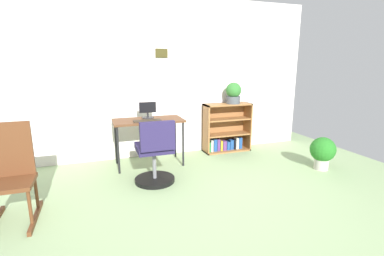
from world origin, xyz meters
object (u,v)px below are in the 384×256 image
at_px(rocking_chair, 11,173).
at_px(potted_plant_floor, 323,151).
at_px(desk, 148,124).
at_px(monitor, 148,111).
at_px(keyboard, 147,121).
at_px(bookshelf_low, 225,130).
at_px(potted_plant_on_shelf, 233,93).
at_px(office_chair, 155,156).

bearing_deg(rocking_chair, potted_plant_floor, 0.90).
height_order(desk, monitor, monitor).
bearing_deg(monitor, keyboard, -102.57).
distance_m(bookshelf_low, potted_plant_on_shelf, 0.67).
height_order(desk, rocking_chair, rocking_chair).
bearing_deg(potted_plant_on_shelf, rocking_chair, -156.87).
xyz_separation_m(office_chair, potted_plant_floor, (2.40, -0.30, -0.09)).
xyz_separation_m(rocking_chair, potted_plant_floor, (3.89, 0.06, -0.21)).
relative_size(keyboard, bookshelf_low, 0.47).
relative_size(desk, potted_plant_on_shelf, 2.84).
height_order(bookshelf_low, potted_plant_on_shelf, potted_plant_on_shelf).
distance_m(monitor, keyboard, 0.27).
relative_size(rocking_chair, potted_plant_floor, 2.01).
relative_size(office_chair, potted_plant_on_shelf, 2.37).
bearing_deg(rocking_chair, potted_plant_on_shelf, 23.13).
xyz_separation_m(bookshelf_low, potted_plant_floor, (0.93, -1.31, -0.09)).
relative_size(desk, bookshelf_low, 1.22).
height_order(office_chair, bookshelf_low, office_chair).
bearing_deg(keyboard, monitor, 77.43).
bearing_deg(desk, potted_plant_on_shelf, 8.69).
bearing_deg(potted_plant_floor, monitor, 154.18).
bearing_deg(keyboard, bookshelf_low, 16.08).
bearing_deg(rocking_chair, keyboard, 32.07).
height_order(bookshelf_low, potted_plant_floor, bookshelf_low).
bearing_deg(monitor, office_chair, -95.03).
relative_size(monitor, keyboard, 0.64).
bearing_deg(bookshelf_low, keyboard, -163.92).
relative_size(desk, rocking_chair, 1.06).
bearing_deg(bookshelf_low, rocking_chair, -155.25).
distance_m(desk, bookshelf_low, 1.47).
distance_m(desk, potted_plant_on_shelf, 1.58).
height_order(keyboard, potted_plant_floor, keyboard).
relative_size(monitor, potted_plant_floor, 0.53).
xyz_separation_m(office_chair, potted_plant_on_shelf, (1.58, 0.95, 0.66)).
height_order(office_chair, potted_plant_floor, office_chair).
bearing_deg(potted_plant_on_shelf, potted_plant_floor, -56.65).
bearing_deg(potted_plant_floor, bookshelf_low, 125.44).
bearing_deg(bookshelf_low, potted_plant_on_shelf, -27.40).
distance_m(keyboard, office_chair, 0.68).
bearing_deg(rocking_chair, office_chair, 13.62).
height_order(rocking_chair, bookshelf_low, rocking_chair).
distance_m(desk, keyboard, 0.15).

